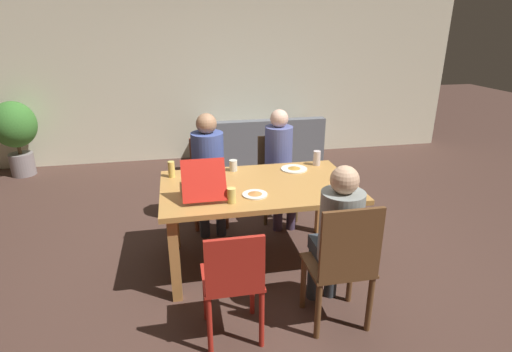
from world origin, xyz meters
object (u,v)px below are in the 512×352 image
(chair_1, at_px, (208,179))
(drinking_glass_3, at_px, (231,195))
(chair_2, at_px, (343,264))
(dining_table, at_px, (258,195))
(chair_0, at_px, (276,174))
(pizza_box_0, at_px, (203,185))
(chair_3, at_px, (233,280))
(drinking_glass_0, at_px, (233,165))
(drinking_glass_2, at_px, (317,158))
(drinking_glass_1, at_px, (171,169))
(person_2, at_px, (337,231))
(person_0, at_px, (280,159))
(plate_0, at_px, (341,190))
(potted_plant, at_px, (15,130))
(plate_1, at_px, (294,169))
(person_1, at_px, (208,162))
(plate_2, at_px, (255,194))
(couch, at_px, (261,147))

(chair_1, xyz_separation_m, drinking_glass_3, (0.08, -1.30, 0.35))
(chair_2, bearing_deg, chair_1, 111.57)
(chair_1, relative_size, chair_2, 0.93)
(dining_table, relative_size, chair_0, 1.83)
(chair_2, height_order, pizza_box_0, pizza_box_0)
(chair_3, distance_m, drinking_glass_3, 0.72)
(drinking_glass_0, bearing_deg, drinking_glass_2, 0.13)
(dining_table, xyz_separation_m, drinking_glass_2, (0.67, 0.39, 0.17))
(pizza_box_0, height_order, drinking_glass_1, pizza_box_0)
(chair_3, bearing_deg, chair_1, 90.00)
(person_2, bearing_deg, drinking_glass_2, 77.59)
(chair_3, distance_m, drinking_glass_1, 1.39)
(chair_2, relative_size, drinking_glass_2, 6.92)
(drinking_glass_3, bearing_deg, dining_table, 49.58)
(chair_0, distance_m, person_0, 0.27)
(plate_0, height_order, drinking_glass_2, drinking_glass_2)
(person_0, xyz_separation_m, drinking_glass_3, (-0.68, -1.13, 0.11))
(chair_3, height_order, plate_0, chair_3)
(person_2, bearing_deg, potted_plant, 131.53)
(potted_plant, bearing_deg, person_0, -32.56)
(person_0, xyz_separation_m, potted_plant, (-3.33, 2.12, -0.05))
(drinking_glass_2, bearing_deg, plate_1, -161.43)
(person_1, height_order, drinking_glass_2, person_1)
(drinking_glass_1, bearing_deg, dining_table, -24.34)
(chair_2, height_order, plate_0, chair_2)
(plate_2, xyz_separation_m, drinking_glass_2, (0.75, 0.62, 0.06))
(chair_0, distance_m, person_2, 1.78)
(plate_2, distance_m, drinking_glass_3, 0.24)
(dining_table, relative_size, chair_3, 1.93)
(chair_3, xyz_separation_m, drinking_glass_1, (-0.37, 1.29, 0.35))
(dining_table, height_order, drinking_glass_2, drinking_glass_2)
(plate_1, height_order, drinking_glass_1, drinking_glass_1)
(drinking_glass_3, bearing_deg, plate_0, 2.74)
(chair_2, xyz_separation_m, drinking_glass_0, (-0.57, 1.36, 0.29))
(drinking_glass_2, bearing_deg, person_2, -102.41)
(chair_2, bearing_deg, drinking_glass_3, 137.00)
(drinking_glass_0, xyz_separation_m, drinking_glass_3, (-0.12, -0.72, 0.01))
(chair_1, bearing_deg, drinking_glass_2, -29.25)
(chair_2, xyz_separation_m, pizza_box_0, (-0.89, 0.93, 0.29))
(person_1, xyz_separation_m, drinking_glass_3, (0.08, -1.17, 0.11))
(plate_0, height_order, drinking_glass_3, drinking_glass_3)
(drinking_glass_2, distance_m, drinking_glass_3, 1.20)
(couch, bearing_deg, person_2, -93.22)
(person_0, distance_m, person_2, 1.63)
(person_1, distance_m, drinking_glass_2, 1.13)
(potted_plant, bearing_deg, chair_3, -56.64)
(potted_plant, bearing_deg, couch, -3.46)
(drinking_glass_1, bearing_deg, plate_2, -40.04)
(pizza_box_0, height_order, drinking_glass_3, pizza_box_0)
(person_2, height_order, potted_plant, person_2)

